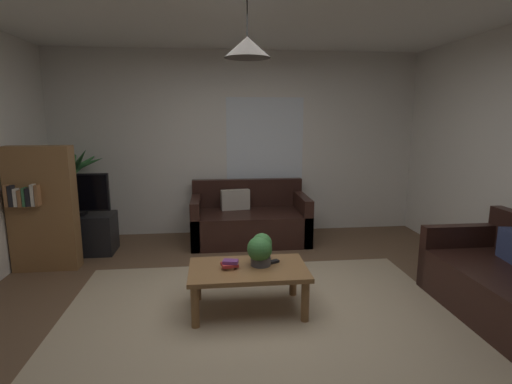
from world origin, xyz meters
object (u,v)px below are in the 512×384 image
Objects in this scene: book_on_table_2 at (231,262)px; potted_palm_corner at (75,196)px; coffee_table at (248,274)px; tv at (74,194)px; potted_plant_on_table at (260,249)px; book_on_table_0 at (228,267)px; pendant_lamp at (247,47)px; remote_on_table_0 at (271,262)px; bookshelf_corner at (42,208)px; couch_under_window at (249,222)px; book_on_table_1 at (230,265)px; tv_stand at (78,234)px.

potted_palm_corner reaches higher than book_on_table_2.
tv is at bearing 139.26° from coffee_table.
potted_plant_on_table is (0.11, 0.04, 0.22)m from coffee_table.
book_on_table_0 is 0.38× the size of potted_plant_on_table.
remote_on_table_0 is at bearing 19.44° from pendant_lamp.
book_on_table_2 is 0.29× the size of pendant_lamp.
tv is (-1.85, 1.73, 0.31)m from book_on_table_2.
coffee_table is at bearing -159.57° from potted_plant_on_table.
remote_on_table_0 is 2.68m from bookshelf_corner.
couch_under_window is 2.05m from book_on_table_2.
book_on_table_1 is 2.54m from tv_stand.
coffee_table is 0.25m from potted_plant_on_table.
couch_under_window is 14.37× the size of book_on_table_0.
couch_under_window is at bearing 87.58° from potted_plant_on_table.
potted_palm_corner reaches higher than remote_on_table_0.
pendant_lamp is (0.17, 0.00, 1.84)m from book_on_table_0.
bookshelf_corner reaches higher than potted_plant_on_table.
book_on_table_2 is 0.10× the size of potted_palm_corner.
coffee_table is 6.49× the size of remote_on_table_0.
tv_stand is 3.33m from pendant_lamp.
potted_palm_corner is at bearing 133.95° from coffee_table.
coffee_table is at bearing -46.05° from potted_palm_corner.
tv_stand is (-1.83, 1.75, -0.16)m from book_on_table_0.
couch_under_window is at bearing 80.08° from book_on_table_2.
remote_on_table_0 is 2.79m from tv.
tv is (-2.12, 1.68, 0.21)m from potted_plant_on_table.
potted_palm_corner is at bearing 89.30° from bookshelf_corner.
potted_palm_corner is (-2.29, 2.21, 0.08)m from potted_plant_on_table.
book_on_table_0 is at bearing -106.00° from remote_on_table_0.
book_on_table_0 is 2.38m from bookshelf_corner.
book_on_table_0 is at bearing -43.38° from tv.
tv is at bearing 139.26° from pendant_lamp.
potted_palm_corner is at bearing 174.07° from couch_under_window.
pendant_lamp is (-0.21, -0.08, 1.84)m from remote_on_table_0.
potted_plant_on_table is at bearing -99.30° from remote_on_table_0.
tv is 0.57m from potted_palm_corner.
tv_stand is (-1.85, 1.75, -0.21)m from book_on_table_2.
book_on_table_1 is (0.01, 0.01, 0.02)m from book_on_table_0.
couch_under_window is at bearing 18.07° from bookshelf_corner.
pendant_lamp is at bearing -45.00° from coffee_table.
potted_plant_on_table reaches higher than book_on_table_0.
book_on_table_0 is 2.54m from tv_stand.
pendant_lamp is at bearing -41.09° from tv_stand.
tv is at bearing 69.35° from bookshelf_corner.
couch_under_window is 2.41m from potted_palm_corner.
tv_stand reaches higher than book_on_table_0.
book_on_table_1 is 0.15× the size of tv_stand.
pendant_lamp is at bearing -0.52° from book_on_table_1.
couch_under_window is 3.46× the size of pendant_lamp.
tv_stand reaches higher than book_on_table_2.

